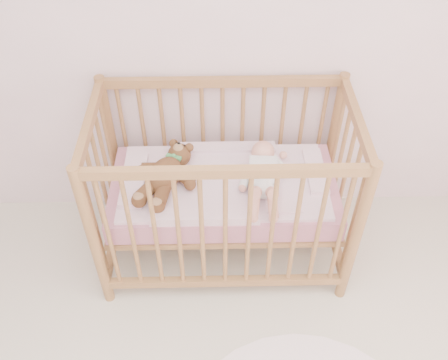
{
  "coord_description": "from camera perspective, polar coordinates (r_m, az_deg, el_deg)",
  "views": [
    {
      "loc": [
        0.03,
        -0.32,
        2.43
      ],
      "look_at": [
        0.07,
        1.55,
        0.62
      ],
      "focal_mm": 40.0,
      "sensor_mm": 36.0,
      "label": 1
    }
  ],
  "objects": [
    {
      "name": "baby",
      "position": [
        2.63,
        4.51,
        0.76
      ],
      "size": [
        0.32,
        0.59,
        0.14
      ],
      "primitive_type": null,
      "rotation": [
        0.0,
        0.0,
        -0.07
      ],
      "color": "white",
      "rests_on": "blanket"
    },
    {
      "name": "mattress",
      "position": [
        2.73,
        -0.02,
        -1.3
      ],
      "size": [
        1.22,
        0.62,
        0.13
      ],
      "primitive_type": "cube",
      "color": "#CB7E98",
      "rests_on": "crib"
    },
    {
      "name": "wall_back",
      "position": [
        2.56,
        -1.94,
        19.08
      ],
      "size": [
        4.0,
        0.02,
        2.7
      ],
      "primitive_type": "cube",
      "color": "white",
      "rests_on": "floor"
    },
    {
      "name": "crib",
      "position": [
        2.72,
        -0.02,
        -1.08
      ],
      "size": [
        1.36,
        0.76,
        1.0
      ],
      "primitive_type": null,
      "color": "#9F6E43",
      "rests_on": "floor"
    },
    {
      "name": "teddy_bear",
      "position": [
        2.62,
        -6.75,
        0.75
      ],
      "size": [
        0.52,
        0.61,
        0.14
      ],
      "primitive_type": null,
      "rotation": [
        0.0,
        0.0,
        -0.39
      ],
      "color": "brown",
      "rests_on": "blanket"
    },
    {
      "name": "blanket",
      "position": [
        2.68,
        -0.02,
        -0.17
      ],
      "size": [
        1.1,
        0.58,
        0.06
      ],
      "primitive_type": null,
      "color": "#EFA5C3",
      "rests_on": "mattress"
    }
  ]
}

